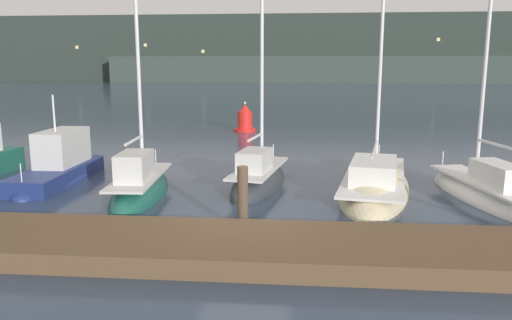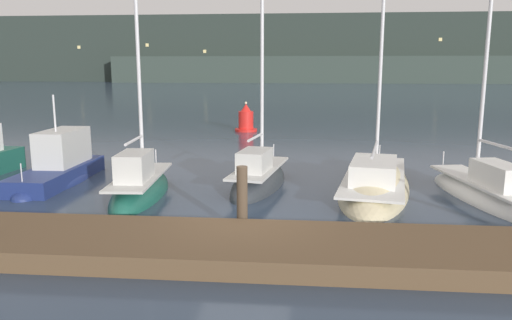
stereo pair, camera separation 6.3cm
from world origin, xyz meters
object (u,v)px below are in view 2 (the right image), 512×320
(motorboat_berth_3, at_px, (59,174))
(sailboat_berth_4, at_px, (140,191))
(sailboat_berth_5, at_px, (259,183))
(channel_buoy, at_px, (246,120))
(sailboat_berth_6, at_px, (374,186))
(sailboat_berth_7, at_px, (485,195))

(motorboat_berth_3, height_order, sailboat_berth_4, sailboat_berth_4)
(sailboat_berth_4, xyz_separation_m, sailboat_berth_5, (3.79, 1.67, -0.03))
(motorboat_berth_3, height_order, channel_buoy, motorboat_berth_3)
(sailboat_berth_5, relative_size, sailboat_berth_6, 0.63)
(motorboat_berth_3, xyz_separation_m, sailboat_berth_5, (7.45, -0.06, -0.18))
(sailboat_berth_6, bearing_deg, motorboat_berth_3, 179.66)
(sailboat_berth_4, height_order, sailboat_berth_6, sailboat_berth_6)
(motorboat_berth_3, relative_size, sailboat_berth_6, 0.49)
(sailboat_berth_6, distance_m, sailboat_berth_7, 3.50)
(sailboat_berth_4, bearing_deg, sailboat_berth_6, 11.96)
(motorboat_berth_3, distance_m, sailboat_berth_5, 7.46)
(sailboat_berth_5, height_order, channel_buoy, sailboat_berth_5)
(sailboat_berth_6, height_order, sailboat_berth_7, sailboat_berth_6)
(channel_buoy, bearing_deg, sailboat_berth_4, -95.44)
(sailboat_berth_6, distance_m, channel_buoy, 16.36)
(sailboat_berth_5, bearing_deg, channel_buoy, 98.26)
(sailboat_berth_6, xyz_separation_m, sailboat_berth_7, (3.31, -1.15, 0.06))
(sailboat_berth_6, relative_size, sailboat_berth_7, 1.27)
(sailboat_berth_5, xyz_separation_m, sailboat_berth_7, (7.36, -1.15, 0.04))
(motorboat_berth_3, height_order, sailboat_berth_5, sailboat_berth_5)
(sailboat_berth_6, bearing_deg, sailboat_berth_4, -168.04)
(channel_buoy, bearing_deg, motorboat_berth_3, -109.29)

